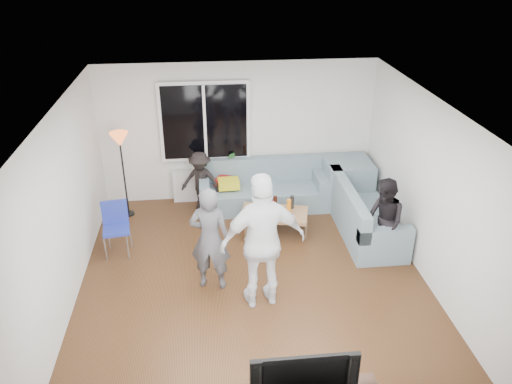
{
  "coord_description": "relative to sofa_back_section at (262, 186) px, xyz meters",
  "views": [
    {
      "loc": [
        -0.61,
        -6.03,
        4.52
      ],
      "look_at": [
        0.1,
        0.6,
        1.15
      ],
      "focal_mm": 35.64,
      "sensor_mm": 36.0,
      "label": 1
    }
  ],
  "objects": [
    {
      "name": "window_glass",
      "position": [
        -1.0,
        0.38,
        1.12
      ],
      "size": [
        1.5,
        0.02,
        1.35
      ],
      "primitive_type": "cube",
      "color": "black",
      "rests_on": "window_frame"
    },
    {
      "name": "spectator_back",
      "position": [
        -1.12,
        0.03,
        0.13
      ],
      "size": [
        0.82,
        0.61,
        1.12
      ],
      "primitive_type": "imported",
      "rotation": [
        0.0,
        0.0,
        -0.31
      ],
      "color": "black",
      "rests_on": "floor"
    },
    {
      "name": "ceiling",
      "position": [
        -0.4,
        -2.27,
        2.2
      ],
      "size": [
        5.0,
        5.5,
        0.04
      ],
      "primitive_type": "cube",
      "color": "white",
      "rests_on": "ground"
    },
    {
      "name": "radiator",
      "position": [
        -1.0,
        0.38,
        -0.11
      ],
      "size": [
        1.3,
        0.12,
        0.62
      ],
      "primitive_type": "cube",
      "color": "silver",
      "rests_on": "floor"
    },
    {
      "name": "bottle_a",
      "position": [
        -0.19,
        -0.89,
        0.08
      ],
      "size": [
        0.07,
        0.07,
        0.2
      ],
      "primitive_type": "cylinder",
      "color": "orange",
      "rests_on": "coffee_table"
    },
    {
      "name": "window_frame",
      "position": [
        -1.0,
        0.42,
        1.12
      ],
      "size": [
        1.62,
        0.06,
        1.47
      ],
      "primitive_type": "cube",
      "color": "white",
      "rests_on": "wall_back"
    },
    {
      "name": "wall_front",
      "position": [
        -0.4,
        -5.04,
        0.88
      ],
      "size": [
        5.0,
        0.04,
        2.6
      ],
      "primitive_type": "cube",
      "color": "silver",
      "rests_on": "ground"
    },
    {
      "name": "player_right",
      "position": [
        -0.32,
        -2.75,
        0.54
      ],
      "size": [
        1.19,
        0.63,
        1.93
      ],
      "primitive_type": "imported",
      "rotation": [
        0.0,
        0.0,
        3.28
      ],
      "color": "silver",
      "rests_on": "floor"
    },
    {
      "name": "floor_lamp",
      "position": [
        -2.45,
        -0.06,
        0.36
      ],
      "size": [
        0.32,
        0.32,
        1.56
      ],
      "primitive_type": null,
      "color": "#D65D28",
      "rests_on": "floor"
    },
    {
      "name": "spectator_right",
      "position": [
        1.62,
        -1.9,
        0.25
      ],
      "size": [
        0.61,
        0.73,
        1.35
      ],
      "primitive_type": "imported",
      "rotation": [
        0.0,
        0.0,
        -1.4
      ],
      "color": "black",
      "rests_on": "floor"
    },
    {
      "name": "bottle_c",
      "position": [
        0.12,
        -0.78,
        0.07
      ],
      "size": [
        0.07,
        0.07,
        0.2
      ],
      "primitive_type": "cylinder",
      "color": "black",
      "rests_on": "coffee_table"
    },
    {
      "name": "sofa_right_section",
      "position": [
        1.62,
        -1.13,
        0.0
      ],
      "size": [
        2.0,
        0.85,
        0.85
      ],
      "primitive_type": null,
      "rotation": [
        0.0,
        0.0,
        1.57
      ],
      "color": "slate",
      "rests_on": "floor"
    },
    {
      "name": "window_mullion",
      "position": [
        -1.0,
        0.37,
        1.12
      ],
      "size": [
        0.05,
        0.03,
        1.35
      ],
      "primitive_type": "cube",
      "color": "white",
      "rests_on": "window_frame"
    },
    {
      "name": "bottle_b",
      "position": [
        0.01,
        -1.11,
        0.1
      ],
      "size": [
        0.08,
        0.08,
        0.25
      ],
      "primitive_type": "cylinder",
      "color": "#3F9A1C",
      "rests_on": "coffee_table"
    },
    {
      "name": "cushion_yellow",
      "position": [
        -0.62,
        -0.02,
        0.09
      ],
      "size": [
        0.4,
        0.34,
        0.14
      ],
      "primitive_type": "cube",
      "rotation": [
        0.0,
        0.0,
        0.05
      ],
      "color": "yellow",
      "rests_on": "sofa_back_section"
    },
    {
      "name": "sofa_corner",
      "position": [
        1.58,
        0.0,
        0.0
      ],
      "size": [
        0.85,
        0.85,
        0.85
      ],
      "primitive_type": "cube",
      "color": "slate",
      "rests_on": "floor"
    },
    {
      "name": "potted_plant",
      "position": [
        -0.56,
        0.35,
        0.37
      ],
      "size": [
        0.2,
        0.16,
        0.35
      ],
      "primitive_type": "imported",
      "rotation": [
        0.0,
        0.0,
        0.03
      ],
      "color": "#2B6628",
      "rests_on": "radiator"
    },
    {
      "name": "coffee_table",
      "position": [
        0.08,
        -0.97,
        -0.22
      ],
      "size": [
        1.21,
        0.85,
        0.4
      ],
      "primitive_type": "cube",
      "rotation": [
        0.0,
        0.0,
        -0.24
      ],
      "color": "#A87851",
      "rests_on": "floor"
    },
    {
      "name": "floor",
      "position": [
        -0.4,
        -2.27,
        -0.45
      ],
      "size": [
        5.0,
        5.5,
        0.04
      ],
      "primitive_type": "cube",
      "color": "#56351C",
      "rests_on": "ground"
    },
    {
      "name": "cushion_red",
      "position": [
        -0.67,
        0.06,
        0.09
      ],
      "size": [
        0.46,
        0.43,
        0.13
      ],
      "primitive_type": "cube",
      "rotation": [
        0.0,
        0.0,
        -0.49
      ],
      "color": "maroon",
      "rests_on": "sofa_back_section"
    },
    {
      "name": "side_chair",
      "position": [
        -2.45,
        -1.33,
        0.01
      ],
      "size": [
        0.45,
        0.45,
        0.86
      ],
      "primitive_type": null,
      "rotation": [
        0.0,
        0.0,
        0.14
      ],
      "color": "navy",
      "rests_on": "floor"
    },
    {
      "name": "wall_right",
      "position": [
        2.12,
        -2.27,
        0.88
      ],
      "size": [
        0.04,
        5.5,
        2.6
      ],
      "primitive_type": "cube",
      "color": "silver",
      "rests_on": "ground"
    },
    {
      "name": "wall_back",
      "position": [
        -0.4,
        0.5,
        0.88
      ],
      "size": [
        5.0,
        0.04,
        2.6
      ],
      "primitive_type": "cube",
      "color": "silver",
      "rests_on": "ground"
    },
    {
      "name": "player_left",
      "position": [
        -1.01,
        -2.31,
        0.36
      ],
      "size": [
        0.64,
        0.49,
        1.56
      ],
      "primitive_type": "imported",
      "rotation": [
        0.0,
        0.0,
        2.91
      ],
      "color": "#47474C",
      "rests_on": "floor"
    },
    {
      "name": "sofa_back_section",
      "position": [
        0.0,
        0.0,
        0.0
      ],
      "size": [
        2.3,
        0.85,
        0.85
      ],
      "primitive_type": null,
      "color": "slate",
      "rests_on": "floor"
    },
    {
      "name": "vase",
      "position": [
        -1.2,
        0.35,
        0.28
      ],
      "size": [
        0.2,
        0.2,
        0.17
      ],
      "primitive_type": "imported",
      "rotation": [
        0.0,
        0.0,
        -0.25
      ],
      "color": "white",
      "rests_on": "radiator"
    },
    {
      "name": "pitcher",
      "position": [
        0.01,
        -0.93,
        0.06
      ],
      "size": [
        0.17,
        0.17,
        0.17
      ],
      "primitive_type": "cylinder",
      "color": "maroon",
      "rests_on": "coffee_table"
    },
    {
      "name": "television",
      "position": [
        -0.18,
        -4.77,
        0.32
      ],
      "size": [
        1.05,
        0.14,
        0.6
      ],
      "primitive_type": "imported",
      "color": "black",
      "rests_on": "tv_console"
    },
    {
      "name": "wall_left",
      "position": [
        -2.92,
        -2.27,
        0.88
      ],
      "size": [
        0.04,
        5.5,
        2.6
      ],
      "primitive_type": "cube",
      "color": "silver",
      "rests_on": "ground"
    },
    {
      "name": "bottle_d",
      "position": [
        0.31,
        -1.05,
        0.11
      ],
      "size": [
        0.07,
        0.07,
        0.26
      ],
      "primitive_type": "cylinder",
      "color": "orange",
      "rests_on": "coffee_table"
    },
    {
      "name": "bottle_e",
      "position": [
        0.4,
        -0.86,
        0.09
      ],
      "size": [
        0.07,
        0.07,
        0.23
      ],
      "primitive_type": "cylinder",
      "color": "black",
      "rests_on": "coffee_table"
    }
  ]
}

